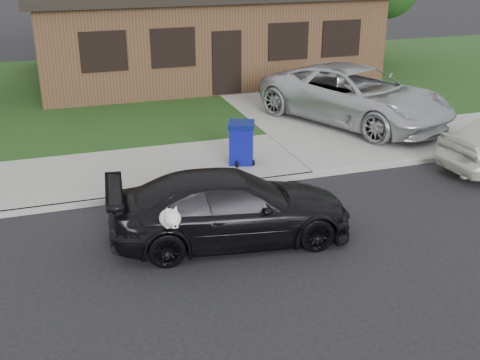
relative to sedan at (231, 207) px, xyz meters
name	(u,v)px	position (x,y,z in m)	size (l,w,h in m)	color
ground	(192,281)	(-1.04, -1.19, -0.64)	(120.00, 120.00, 0.00)	black
sidewalk	(140,171)	(-1.04, 3.81, -0.58)	(60.00, 3.00, 0.12)	gray
curb	(151,195)	(-1.04, 2.31, -0.58)	(60.00, 0.12, 0.12)	gray
lawn	(101,92)	(-1.04, 11.81, -0.57)	(60.00, 13.00, 0.13)	#193814
driveway	(292,99)	(4.96, 8.81, -0.57)	(4.50, 13.00, 0.14)	gray
sedan	(231,207)	(0.00, 0.00, 0.00)	(4.54, 2.30, 1.27)	black
minivan	(355,95)	(5.49, 5.55, 0.30)	(2.64, 5.72, 1.59)	#B5B8BC
recycling_bin	(241,142)	(1.35, 3.44, -0.01)	(0.78, 0.78, 1.00)	navy
house	(196,20)	(2.96, 13.80, 1.50)	(12.60, 8.60, 4.65)	#422B1C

